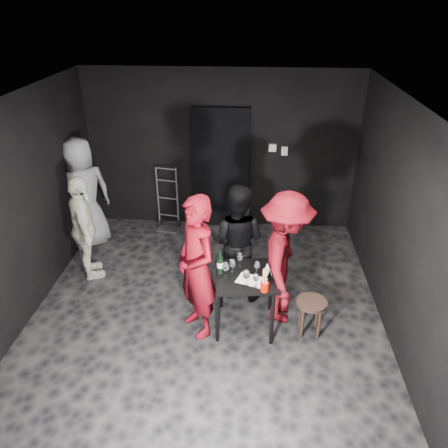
# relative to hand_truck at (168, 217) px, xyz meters

# --- Properties ---
(floor) EXTENTS (4.50, 5.00, 0.02)m
(floor) POSITION_rel_hand_truck_xyz_m (0.91, -2.24, -0.21)
(floor) COLOR black
(floor) RESTS_ON ground
(ceiling) EXTENTS (4.50, 5.00, 0.02)m
(ceiling) POSITION_rel_hand_truck_xyz_m (0.91, -2.24, 2.49)
(ceiling) COLOR silver
(ceiling) RESTS_ON ground
(wall_back) EXTENTS (4.50, 0.04, 2.70)m
(wall_back) POSITION_rel_hand_truck_xyz_m (0.91, 0.26, 1.14)
(wall_back) COLOR black
(wall_back) RESTS_ON ground
(wall_front) EXTENTS (4.50, 0.04, 2.70)m
(wall_front) POSITION_rel_hand_truck_xyz_m (0.91, -4.74, 1.14)
(wall_front) COLOR black
(wall_front) RESTS_ON ground
(wall_left) EXTENTS (0.04, 5.00, 2.70)m
(wall_left) POSITION_rel_hand_truck_xyz_m (-1.34, -2.24, 1.14)
(wall_left) COLOR black
(wall_left) RESTS_ON ground
(wall_right) EXTENTS (0.04, 5.00, 2.70)m
(wall_right) POSITION_rel_hand_truck_xyz_m (3.16, -2.24, 1.14)
(wall_right) COLOR black
(wall_right) RESTS_ON ground
(doorway) EXTENTS (0.95, 0.10, 2.10)m
(doorway) POSITION_rel_hand_truck_xyz_m (0.91, 0.20, 0.84)
(doorway) COLOR black
(doorway) RESTS_ON ground
(wallbox_upper) EXTENTS (0.12, 0.06, 0.12)m
(wallbox_upper) POSITION_rel_hand_truck_xyz_m (1.76, 0.21, 1.24)
(wallbox_upper) COLOR #B7B7B2
(wallbox_upper) RESTS_ON wall_back
(wallbox_lower) EXTENTS (0.10, 0.06, 0.14)m
(wallbox_lower) POSITION_rel_hand_truck_xyz_m (1.96, 0.21, 1.19)
(wallbox_lower) COLOR #B7B7B2
(wallbox_lower) RESTS_ON wall_back
(hand_truck) EXTENTS (0.38, 0.33, 1.12)m
(hand_truck) POSITION_rel_hand_truck_xyz_m (0.00, 0.00, 0.00)
(hand_truck) COLOR #B2B2B7
(hand_truck) RESTS_ON floor
(tasting_table) EXTENTS (0.72, 0.72, 0.75)m
(tasting_table) POSITION_rel_hand_truck_xyz_m (1.42, -2.45, 0.44)
(tasting_table) COLOR black
(tasting_table) RESTS_ON floor
(stool) EXTENTS (0.37, 0.37, 0.47)m
(stool) POSITION_rel_hand_truck_xyz_m (2.21, -2.53, 0.17)
(stool) COLOR black
(stool) RESTS_ON floor
(server_red) EXTENTS (0.87, 0.94, 2.15)m
(server_red) POSITION_rel_hand_truck_xyz_m (0.85, -2.56, 0.87)
(server_red) COLOR maroon
(server_red) RESTS_ON floor
(woman_black) EXTENTS (0.92, 0.66, 1.71)m
(woman_black) POSITION_rel_hand_truck_xyz_m (1.27, -1.76, 0.65)
(woman_black) COLOR black
(woman_black) RESTS_ON floor
(man_maroon) EXTENTS (0.71, 1.33, 1.97)m
(man_maroon) POSITION_rel_hand_truck_xyz_m (1.88, -2.23, 0.78)
(man_maroon) COLOR #630811
(man_maroon) RESTS_ON floor
(bystander_cream) EXTENTS (0.86, 1.05, 1.62)m
(bystander_cream) POSITION_rel_hand_truck_xyz_m (-0.88, -1.53, 0.60)
(bystander_cream) COLOR #ECE6CD
(bystander_cream) RESTS_ON floor
(bystander_grey) EXTENTS (1.18, 1.12, 2.17)m
(bystander_grey) POSITION_rel_hand_truck_xyz_m (-1.20, -0.62, 0.87)
(bystander_grey) COLOR gray
(bystander_grey) RESTS_ON floor
(tasting_mat) EXTENTS (0.39, 0.32, 0.00)m
(tasting_mat) POSITION_rel_hand_truck_xyz_m (1.48, -2.56, 0.54)
(tasting_mat) COLOR white
(tasting_mat) RESTS_ON tasting_table
(wine_glass_a) EXTENTS (0.10, 0.10, 0.21)m
(wine_glass_a) POSITION_rel_hand_truck_xyz_m (1.17, -2.51, 0.65)
(wine_glass_a) COLOR white
(wine_glass_a) RESTS_ON tasting_table
(wine_glass_b) EXTENTS (0.09, 0.09, 0.20)m
(wine_glass_b) POSITION_rel_hand_truck_xyz_m (1.25, -2.42, 0.64)
(wine_glass_b) COLOR white
(wine_glass_b) RESTS_ON tasting_table
(wine_glass_c) EXTENTS (0.10, 0.10, 0.20)m
(wine_glass_c) POSITION_rel_hand_truck_xyz_m (1.33, -2.27, 0.64)
(wine_glass_c) COLOR white
(wine_glass_c) RESTS_ON tasting_table
(wine_glass_d) EXTENTS (0.10, 0.10, 0.22)m
(wine_glass_d) POSITION_rel_hand_truck_xyz_m (1.42, -2.66, 0.65)
(wine_glass_d) COLOR white
(wine_glass_d) RESTS_ON tasting_table
(wine_glass_e) EXTENTS (0.08, 0.08, 0.18)m
(wine_glass_e) POSITION_rel_hand_truck_xyz_m (1.53, -2.67, 0.63)
(wine_glass_e) COLOR white
(wine_glass_e) RESTS_ON tasting_table
(wine_glass_f) EXTENTS (0.09, 0.09, 0.18)m
(wine_glass_f) POSITION_rel_hand_truck_xyz_m (1.54, -2.42, 0.63)
(wine_glass_f) COLOR white
(wine_glass_f) RESTS_ON tasting_table
(wine_bottle) EXTENTS (0.07, 0.07, 0.30)m
(wine_bottle) POSITION_rel_hand_truck_xyz_m (1.11, -2.43, 0.66)
(wine_bottle) COLOR black
(wine_bottle) RESTS_ON tasting_table
(breadstick_cup) EXTENTS (0.10, 0.10, 0.31)m
(breadstick_cup) POSITION_rel_hand_truck_xyz_m (1.63, -2.74, 0.68)
(breadstick_cup) COLOR #A50D03
(breadstick_cup) RESTS_ON tasting_table
(reserved_card) EXTENTS (0.11, 0.15, 0.11)m
(reserved_card) POSITION_rel_hand_truck_xyz_m (1.66, -2.42, 0.60)
(reserved_card) COLOR white
(reserved_card) RESTS_ON tasting_table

